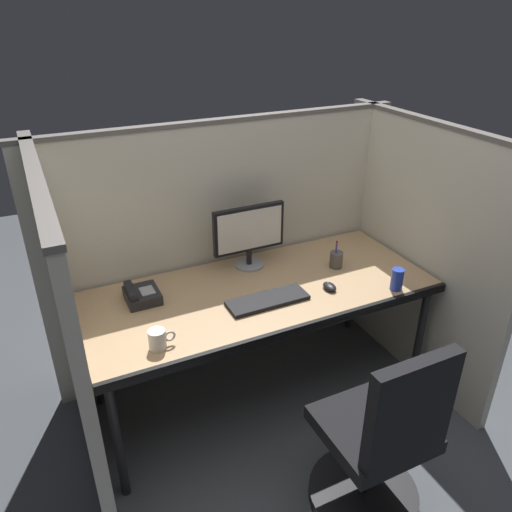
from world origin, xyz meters
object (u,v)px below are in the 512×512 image
desk_phone (141,295)px  computer_mouse (330,287)px  monitor_center (249,233)px  keyboard_main (268,300)px  desk (261,298)px  office_chair (377,452)px  pen_cup (336,259)px  coffee_mug (158,339)px  soda_can (397,279)px

desk_phone → computer_mouse: bearing=-19.2°
monitor_center → desk_phone: (-0.67, -0.10, -0.18)m
keyboard_main → computer_mouse: computer_mouse is taller
desk_phone → desk: bearing=-16.3°
monitor_center → keyboard_main: (-0.08, -0.40, -0.20)m
office_chair → monitor_center: bearing=97.3°
computer_mouse → desk_phone: desk_phone is taller
monitor_center → pen_cup: bearing=-27.0°
coffee_mug → pen_cup: pen_cup is taller
monitor_center → pen_cup: monitor_center is taller
computer_mouse → desk_phone: (-0.95, 0.33, 0.02)m
desk → desk_phone: size_ratio=10.00×
coffee_mug → monitor_center: bearing=37.1°
soda_can → office_chair: bearing=-131.9°
coffee_mug → pen_cup: bearing=14.4°
office_chair → desk: bearing=102.1°
desk → office_chair: office_chair is taller
desk → desk_phone: 0.64m
coffee_mug → desk: bearing=21.2°
office_chair → desk_phone: (-0.74, 1.08, 0.41)m
keyboard_main → computer_mouse: size_ratio=4.48×
desk → office_chair: 0.97m
office_chair → pen_cup: office_chair is taller
office_chair → soda_can: 0.91m
computer_mouse → pen_cup: pen_cup is taller
monitor_center → keyboard_main: 0.46m
keyboard_main → desk_phone: bearing=153.1°
office_chair → computer_mouse: size_ratio=10.16×
keyboard_main → coffee_mug: coffee_mug is taller
computer_mouse → monitor_center: bearing=123.0°
desk_phone → soda_can: bearing=-20.8°
desk → computer_mouse: computer_mouse is taller
monitor_center → office_chair: bearing=-86.5°
keyboard_main → office_chair: bearing=-79.0°
monitor_center → computer_mouse: 0.55m
keyboard_main → computer_mouse: 0.36m
keyboard_main → computer_mouse: bearing=-5.2°
desk_phone → soda_can: size_ratio=1.56×
desk → monitor_center: bearing=78.0°
desk_phone → pen_cup: pen_cup is taller
computer_mouse → soda_can: soda_can is taller
desk_phone → soda_can: soda_can is taller
desk → monitor_center: monitor_center is taller
computer_mouse → keyboard_main: bearing=174.8°
coffee_mug → pen_cup: (1.15, 0.29, 0.00)m
keyboard_main → coffee_mug: (-0.62, -0.13, 0.04)m
office_chair → pen_cup: (0.38, 0.95, 0.42)m
pen_cup → coffee_mug: bearing=-165.6°
keyboard_main → desk_phone: desk_phone is taller
coffee_mug → office_chair: bearing=-40.5°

